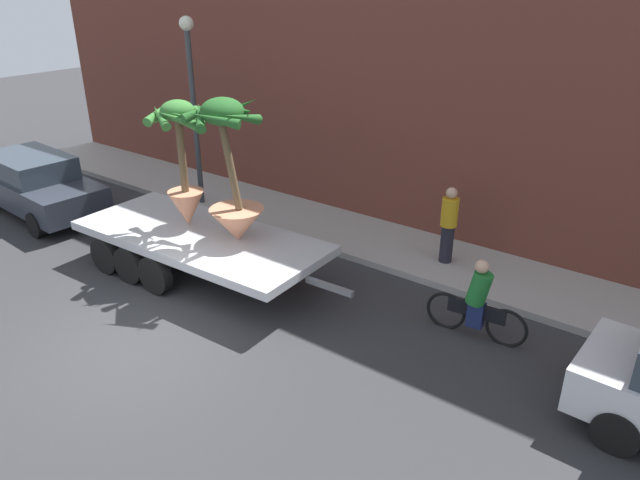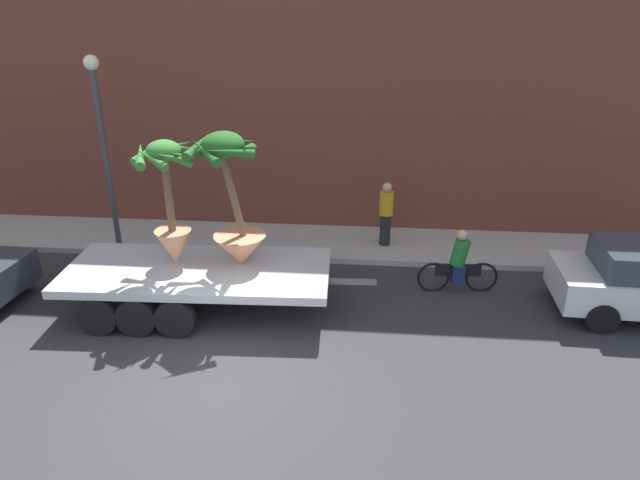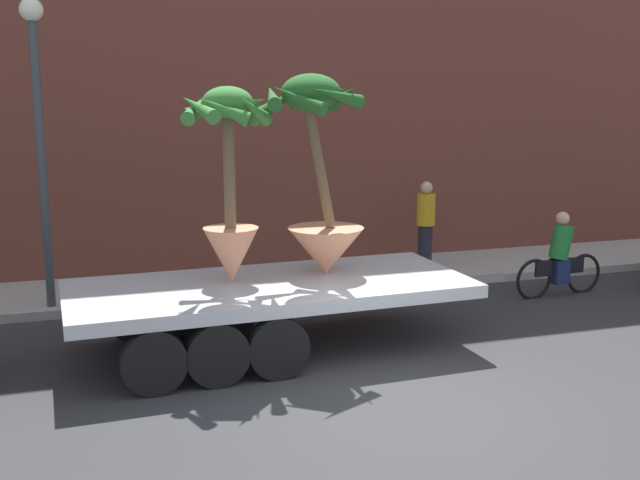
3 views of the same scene
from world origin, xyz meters
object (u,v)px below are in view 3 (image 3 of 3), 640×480
at_px(flatbed_trailer, 253,299).
at_px(pedestrian_near_gate, 426,223).
at_px(cyclist, 560,259).
at_px(potted_palm_middle, 229,183).
at_px(street_lamp, 38,115).
at_px(potted_palm_rear, 319,187).

distance_m(flatbed_trailer, pedestrian_near_gate, 5.49).
bearing_deg(cyclist, flatbed_trailer, -167.38).
distance_m(potted_palm_middle, street_lamp, 3.67).
distance_m(potted_palm_rear, potted_palm_middle, 1.32).
bearing_deg(flatbed_trailer, potted_palm_rear, 13.84).
distance_m(flatbed_trailer, cyclist, 6.02).
distance_m(potted_palm_middle, pedestrian_near_gate, 5.73).
relative_size(pedestrian_near_gate, street_lamp, 0.35).
distance_m(pedestrian_near_gate, street_lamp, 7.36).
xyz_separation_m(flatbed_trailer, potted_palm_middle, (-0.26, 0.18, 1.61)).
bearing_deg(potted_palm_rear, potted_palm_middle, -176.61).
bearing_deg(cyclist, potted_palm_middle, -169.53).
height_order(flatbed_trailer, cyclist, cyclist).
xyz_separation_m(potted_palm_rear, cyclist, (4.82, 1.06, -1.59)).
relative_size(flatbed_trailer, pedestrian_near_gate, 3.85).
bearing_deg(potted_palm_rear, street_lamp, 146.57).
xyz_separation_m(cyclist, pedestrian_near_gate, (-1.61, 2.14, 0.37)).
xyz_separation_m(flatbed_trailer, potted_palm_rear, (1.05, 0.26, 1.50)).
distance_m(flatbed_trailer, potted_palm_middle, 1.64).
height_order(flatbed_trailer, pedestrian_near_gate, pedestrian_near_gate).
bearing_deg(street_lamp, potted_palm_rear, -33.43).
xyz_separation_m(flatbed_trailer, cyclist, (5.87, 1.31, -0.09)).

